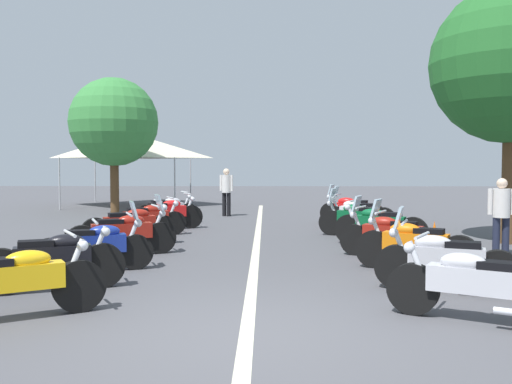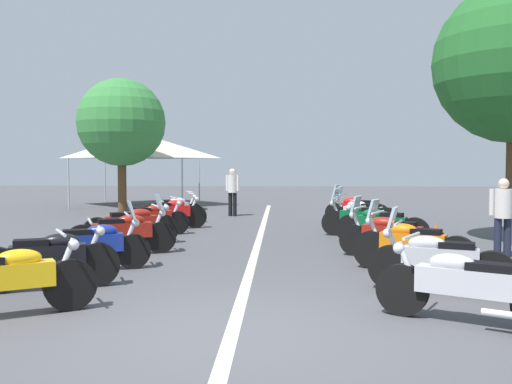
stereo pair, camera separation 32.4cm
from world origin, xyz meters
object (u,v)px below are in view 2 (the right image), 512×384
(motorcycle_left_row_3, at_px, (124,232))
(motorcycle_right_row_7, at_px, (356,209))
(motorcycle_right_row_4, at_px, (381,225))
(roadside_tree_1, at_px, (121,123))
(event_tent, at_px, (139,146))
(motorcycle_left_row_0, at_px, (5,280))
(motorcycle_right_row_3, at_px, (390,235))
(motorcycle_left_row_4, at_px, (132,225))
(motorcycle_right_row_5, at_px, (362,218))
(motorcycle_left_row_1, at_px, (49,258))
(traffic_cone_1, at_px, (436,237))
(motorcycle_right_row_2, at_px, (411,244))
(motorcycle_right_row_0, at_px, (466,285))
(motorcycle_right_row_1, at_px, (438,260))
(motorcycle_left_row_6, at_px, (170,213))
(bystander_1, at_px, (503,211))
(motorcycle_left_row_7, at_px, (173,209))
(motorcycle_left_row_2, at_px, (93,244))
(motorcycle_right_row_6, at_px, (362,213))
(bystander_0, at_px, (232,188))
(motorcycle_left_row_5, at_px, (150,218))

(motorcycle_left_row_3, distance_m, motorcycle_right_row_7, 8.07)
(motorcycle_right_row_4, height_order, roadside_tree_1, roadside_tree_1)
(event_tent, bearing_deg, motorcycle_left_row_0, -170.55)
(motorcycle_right_row_3, bearing_deg, motorcycle_left_row_4, 11.09)
(motorcycle_right_row_5, height_order, event_tent, event_tent)
(motorcycle_left_row_1, relative_size, traffic_cone_1, 3.16)
(motorcycle_left_row_4, height_order, motorcycle_right_row_2, motorcycle_right_row_2)
(motorcycle_right_row_0, distance_m, motorcycle_right_row_5, 7.63)
(motorcycle_left_row_1, height_order, motorcycle_right_row_1, motorcycle_right_row_1)
(motorcycle_left_row_6, bearing_deg, bystander_1, -55.50)
(motorcycle_left_row_7, distance_m, motorcycle_right_row_1, 10.58)
(motorcycle_right_row_0, relative_size, motorcycle_right_row_7, 1.02)
(motorcycle_left_row_2, relative_size, motorcycle_right_row_7, 1.02)
(motorcycle_right_row_3, bearing_deg, bystander_1, -145.80)
(motorcycle_right_row_0, bearing_deg, motorcycle_right_row_6, -61.58)
(motorcycle_left_row_2, distance_m, motorcycle_left_row_6, 6.10)
(bystander_1, bearing_deg, motorcycle_left_row_6, 67.35)
(motorcycle_left_row_2, height_order, motorcycle_right_row_2, motorcycle_right_row_2)
(motorcycle_right_row_1, bearing_deg, motorcycle_right_row_6, -70.25)
(motorcycle_left_row_4, xyz_separation_m, motorcycle_right_row_4, (0.11, -5.59, 0.00))
(motorcycle_right_row_4, xyz_separation_m, bystander_1, (-1.34, -2.14, 0.43))
(motorcycle_right_row_4, relative_size, roadside_tree_1, 0.39)
(motorcycle_left_row_3, relative_size, event_tent, 0.40)
(motorcycle_left_row_0, height_order, motorcycle_right_row_6, motorcycle_right_row_6)
(motorcycle_right_row_7, distance_m, bystander_1, 6.20)
(motorcycle_left_row_4, height_order, motorcycle_right_row_7, motorcycle_right_row_7)
(motorcycle_right_row_4, bearing_deg, motorcycle_left_row_2, 55.48)
(motorcycle_left_row_0, bearing_deg, motorcycle_left_row_3, 58.08)
(motorcycle_left_row_3, bearing_deg, event_tent, 79.07)
(motorcycle_left_row_4, xyz_separation_m, traffic_cone_1, (-0.47, -6.65, -0.17))
(motorcycle_right_row_6, bearing_deg, motorcycle_left_row_3, 62.11)
(motorcycle_left_row_0, height_order, bystander_0, bystander_0)
(motorcycle_right_row_0, height_order, motorcycle_right_row_7, motorcycle_right_row_7)
(motorcycle_left_row_4, xyz_separation_m, motorcycle_left_row_5, (1.66, -0.01, -0.02))
(bystander_1, bearing_deg, traffic_cone_1, 62.04)
(motorcycle_left_row_4, relative_size, motorcycle_right_row_2, 1.04)
(motorcycle_right_row_3, height_order, motorcycle_right_row_7, motorcycle_right_row_7)
(motorcycle_left_row_4, distance_m, event_tent, 12.50)
(motorcycle_right_row_2, distance_m, motorcycle_right_row_6, 6.00)
(bystander_0, bearing_deg, motorcycle_right_row_3, 48.69)
(motorcycle_left_row_0, xyz_separation_m, motorcycle_right_row_1, (1.51, -5.50, 0.01))
(motorcycle_right_row_7, bearing_deg, motorcycle_right_row_5, 109.24)
(motorcycle_right_row_3, relative_size, event_tent, 0.38)
(motorcycle_left_row_2, relative_size, motorcycle_left_row_3, 0.94)
(motorcycle_left_row_5, distance_m, bystander_0, 5.70)
(motorcycle_left_row_3, height_order, motorcycle_right_row_7, motorcycle_left_row_3)
(motorcycle_right_row_5, bearing_deg, motorcycle_left_row_6, 7.63)
(motorcycle_left_row_1, xyz_separation_m, motorcycle_left_row_6, (7.53, -0.26, 0.00))
(motorcycle_right_row_7, bearing_deg, event_tent, -16.72)
(roadside_tree_1, bearing_deg, motorcycle_left_row_5, -158.18)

